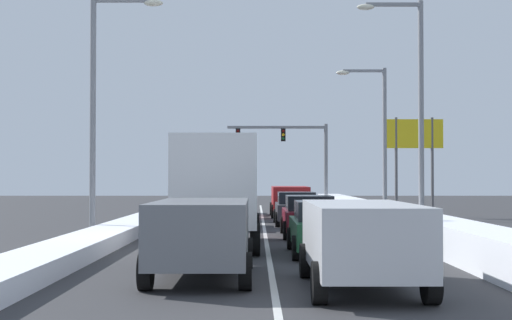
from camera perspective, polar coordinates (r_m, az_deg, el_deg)
The scene contains 19 objects.
ground_plane at distance 27.11m, azimuth 0.68°, elevation -5.96°, with size 122.25×122.25×0.00m, color #333335.
lane_stripe_between_right_lane_and_center_lane at distance 31.79m, azimuth 0.57°, elevation -5.27°, with size 0.14×51.72×0.01m, color silver.
snow_bank_right_shoulder at distance 32.26m, azimuth 10.06°, elevation -4.40°, with size 1.62×51.72×0.90m, color white.
snow_bank_left_shoulder at distance 32.16m, azimuth -8.94°, elevation -4.80°, with size 1.57×51.72×0.47m, color white.
suv_silver_right_lane_nearest at distance 14.49m, azimuth 8.06°, elevation -5.92°, with size 2.16×4.90×1.67m.
sedan_green_right_lane_second at distance 20.89m, azimuth 5.30°, elevation -5.22°, with size 2.00×4.50×1.51m.
sedan_maroon_right_lane_third at distance 27.25m, azimuth 4.05°, elevation -4.32°, with size 2.00×4.50×1.51m.
sedan_charcoal_right_lane_fourth at distance 33.92m, azimuth 3.06°, elevation -3.74°, with size 2.00×4.50×1.51m.
suv_red_right_lane_fifth at distance 40.98m, azimuth 2.58°, elevation -2.98°, with size 2.16×4.90×1.67m.
suv_gray_center_lane_nearest at distance 15.95m, azimuth -4.26°, elevation -5.51°, with size 2.16×4.90×1.67m.
box_truck_center_lane_second at distance 22.89m, azimuth -2.94°, elevation -2.04°, with size 2.53×7.20×3.36m.
sedan_navy_center_lane_third at distance 31.70m, azimuth -2.41°, elevation -3.91°, with size 2.00×4.50×1.51m.
sedan_white_center_lane_fourth at distance 37.99m, azimuth -1.73°, elevation -3.49°, with size 2.00×4.50×1.51m.
sedan_tan_center_lane_fifth at distance 43.54m, azimuth -1.90°, elevation -3.22°, with size 2.00×4.50×1.51m.
traffic_light_gantry at distance 55.34m, azimuth 2.97°, elevation 1.04°, with size 7.54×0.47×6.20m.
street_lamp_right_near at distance 30.21m, azimuth 11.98°, elevation 4.92°, with size 2.66×0.36×9.26m.
street_lamp_right_mid at distance 39.39m, azimuth 9.33°, elevation 2.45°, with size 2.66×0.36×7.96m.
street_lamp_left_mid at distance 27.51m, azimuth -11.86°, elevation 5.03°, with size 2.66×0.36×8.80m.
roadside_sign_right at distance 41.66m, azimuth 12.08°, elevation 1.21°, with size 3.20×0.16×5.50m.
Camera 1 is at (-0.35, -8.21, 2.17)m, focal length 51.72 mm.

